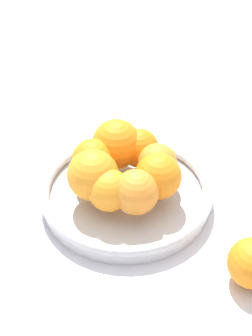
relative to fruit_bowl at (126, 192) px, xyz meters
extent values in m
plane|color=silver|center=(0.00, 0.00, -0.02)|extent=(4.00, 4.00, 0.00)
cylinder|color=silver|center=(0.00, 0.00, -0.01)|extent=(0.28, 0.28, 0.02)
torus|color=silver|center=(0.00, 0.00, 0.01)|extent=(0.29, 0.29, 0.02)
sphere|color=orange|center=(-0.06, 0.01, 0.05)|extent=(0.07, 0.07, 0.07)
sphere|color=orange|center=(-0.05, -0.02, 0.06)|extent=(0.08, 0.08, 0.08)
sphere|color=orange|center=(-0.01, -0.06, 0.05)|extent=(0.07, 0.07, 0.07)
sphere|color=orange|center=(0.03, -0.05, 0.06)|extent=(0.08, 0.08, 0.08)
sphere|color=orange|center=(0.05, -0.02, 0.05)|extent=(0.07, 0.07, 0.07)
sphere|color=orange|center=(0.05, 0.02, 0.05)|extent=(0.07, 0.07, 0.07)
sphere|color=orange|center=(0.01, 0.05, 0.05)|extent=(0.07, 0.07, 0.07)
sphere|color=orange|center=(-0.03, 0.05, 0.05)|extent=(0.06, 0.06, 0.06)
camera|label=1|loc=(0.56, 0.09, 0.53)|focal=50.00mm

